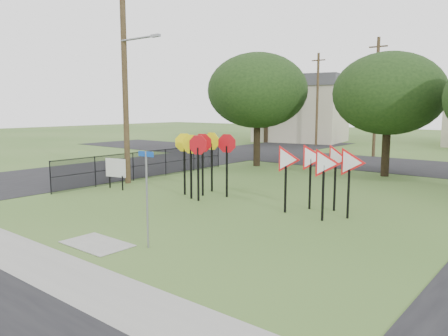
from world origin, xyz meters
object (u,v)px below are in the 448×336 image
(street_name_sign, at_px, (147,192))
(stop_sign_cluster, at_px, (202,150))
(yield_sign_cluster, at_px, (321,163))
(info_board, at_px, (116,169))

(street_name_sign, relative_size, stop_sign_cluster, 0.98)
(yield_sign_cluster, bearing_deg, info_board, -170.35)
(street_name_sign, distance_m, yield_sign_cluster, 6.70)
(stop_sign_cluster, height_order, yield_sign_cluster, stop_sign_cluster)
(street_name_sign, height_order, stop_sign_cluster, stop_sign_cluster)
(info_board, bearing_deg, stop_sign_cluster, 17.43)
(stop_sign_cluster, distance_m, yield_sign_cluster, 5.38)
(street_name_sign, height_order, yield_sign_cluster, street_name_sign)
(street_name_sign, distance_m, stop_sign_cluster, 7.07)
(street_name_sign, height_order, info_board, street_name_sign)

